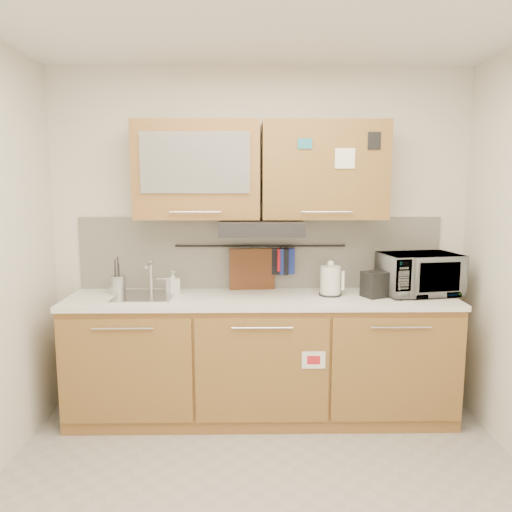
{
  "coord_description": "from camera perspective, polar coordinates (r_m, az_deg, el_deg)",
  "views": [
    {
      "loc": [
        -0.09,
        -2.36,
        1.75
      ],
      "look_at": [
        -0.04,
        1.05,
        1.24
      ],
      "focal_mm": 35.0,
      "sensor_mm": 36.0,
      "label": 1
    }
  ],
  "objects": [
    {
      "name": "wall_back",
      "position": [
        3.89,
        0.48,
        1.85
      ],
      "size": [
        3.2,
        0.0,
        3.2
      ],
      "primitive_type": "plane",
      "rotation": [
        1.57,
        0.0,
        0.0
      ],
      "color": "silver",
      "rests_on": "ground"
    },
    {
      "name": "base_cabinet",
      "position": [
        3.8,
        0.57,
        -12.21
      ],
      "size": [
        2.8,
        0.64,
        0.88
      ],
      "color": "#936234",
      "rests_on": "floor"
    },
    {
      "name": "countertop",
      "position": [
        3.65,
        0.58,
        -4.95
      ],
      "size": [
        2.82,
        0.62,
        0.04
      ],
      "primitive_type": "cube",
      "color": "white",
      "rests_on": "base_cabinet"
    },
    {
      "name": "backsplash",
      "position": [
        3.89,
        0.48,
        0.37
      ],
      "size": [
        2.8,
        0.02,
        0.56
      ],
      "primitive_type": "cube",
      "color": "silver",
      "rests_on": "countertop"
    },
    {
      "name": "upper_cabinets",
      "position": [
        3.69,
        0.48,
        9.75
      ],
      "size": [
        1.82,
        0.37,
        0.7
      ],
      "color": "#936234",
      "rests_on": "wall_back"
    },
    {
      "name": "range_hood",
      "position": [
        3.63,
        0.57,
        3.28
      ],
      "size": [
        0.6,
        0.46,
        0.1
      ],
      "primitive_type": "cube",
      "color": "black",
      "rests_on": "upper_cabinets"
    },
    {
      "name": "sink",
      "position": [
        3.74,
        -12.57,
        -4.45
      ],
      "size": [
        0.42,
        0.4,
        0.26
      ],
      "color": "silver",
      "rests_on": "countertop"
    },
    {
      "name": "utensil_rail",
      "position": [
        3.85,
        0.5,
        1.17
      ],
      "size": [
        1.3,
        0.02,
        0.02
      ],
      "primitive_type": "cylinder",
      "rotation": [
        0.0,
        1.57,
        0.0
      ],
      "color": "black",
      "rests_on": "backsplash"
    },
    {
      "name": "utensil_crock",
      "position": [
        3.84,
        -15.49,
        -3.17
      ],
      "size": [
        0.15,
        0.15,
        0.28
      ],
      "rotation": [
        0.0,
        0.0,
        0.42
      ],
      "color": "#ACACB1",
      "rests_on": "countertop"
    },
    {
      "name": "kettle",
      "position": [
        3.71,
        8.52,
        -2.91
      ],
      "size": [
        0.2,
        0.19,
        0.26
      ],
      "rotation": [
        0.0,
        0.0,
        -0.34
      ],
      "color": "silver",
      "rests_on": "countertop"
    },
    {
      "name": "toaster",
      "position": [
        3.74,
        13.93,
        -3.08
      ],
      "size": [
        0.28,
        0.24,
        0.19
      ],
      "rotation": [
        0.0,
        0.0,
        0.44
      ],
      "color": "black",
      "rests_on": "countertop"
    },
    {
      "name": "microwave",
      "position": [
        3.89,
        18.16,
        -1.97
      ],
      "size": [
        0.61,
        0.47,
        0.3
      ],
      "primitive_type": "imported",
      "rotation": [
        0.0,
        0.0,
        0.19
      ],
      "color": "#999999",
      "rests_on": "countertop"
    },
    {
      "name": "soap_bottle",
      "position": [
        3.78,
        -9.47,
        -2.97
      ],
      "size": [
        0.11,
        0.11,
        0.17
      ],
      "primitive_type": "imported",
      "rotation": [
        0.0,
        0.0,
        0.68
      ],
      "color": "#999999",
      "rests_on": "countertop"
    },
    {
      "name": "cutting_board",
      "position": [
        3.87,
        -0.44,
        -2.34
      ],
      "size": [
        0.35,
        0.06,
        0.43
      ],
      "primitive_type": "cube",
      "rotation": [
        0.0,
        0.0,
        0.09
      ],
      "color": "brown",
      "rests_on": "utensil_rail"
    },
    {
      "name": "oven_mitt",
      "position": [
        3.86,
        3.56,
        -0.63
      ],
      "size": [
        0.12,
        0.07,
        0.2
      ],
      "primitive_type": "cube",
      "rotation": [
        0.0,
        0.0,
        0.34
      ],
      "color": "navy",
      "rests_on": "utensil_rail"
    },
    {
      "name": "dark_pouch",
      "position": [
        3.85,
        2.8,
        -0.64
      ],
      "size": [
        0.13,
        0.07,
        0.2
      ],
      "primitive_type": "cube",
      "rotation": [
        0.0,
        0.0,
        -0.28
      ],
      "color": "black",
      "rests_on": "utensil_rail"
    },
    {
      "name": "pot_holder",
      "position": [
        3.86,
        3.46,
        -0.43
      ],
      "size": [
        0.14,
        0.07,
        0.17
      ],
      "primitive_type": "cube",
      "rotation": [
        0.0,
        0.0,
        0.36
      ],
      "color": "red",
      "rests_on": "utensil_rail"
    }
  ]
}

